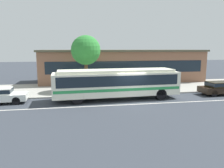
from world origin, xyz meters
name	(u,v)px	position (x,y,z in m)	size (l,w,h in m)	color
ground_plane	(132,102)	(0.00, 0.00, 0.00)	(120.00, 120.00, 0.00)	#333841
sidewalk_slab	(117,88)	(0.00, 6.66, 0.06)	(60.00, 8.00, 0.12)	#A09E94
lane_stripe_center	(135,104)	(0.00, -0.80, 0.00)	(56.00, 0.16, 0.01)	silver
transit_bus	(117,82)	(-1.09, 1.31, 1.57)	(11.30, 3.04, 2.68)	white
sedan_far_ahead	(222,87)	(9.55, 1.44, 0.72)	(4.45, 1.87, 1.29)	black
pedestrian_waiting_near_sign	(162,81)	(4.42, 4.01, 1.09)	(0.48, 0.48, 1.67)	#715B59
pedestrian_walking_along_curb	(154,81)	(3.49, 4.17, 1.11)	(0.45, 0.45, 1.69)	#33302E
pedestrian_standing_by_tree	(154,81)	(3.52, 4.04, 1.10)	(0.42, 0.42, 1.67)	#353A43
bus_stop_sign	(143,77)	(2.09, 3.45, 1.70)	(0.12, 0.44, 2.46)	gray
street_tree_near_stop	(86,50)	(-3.55, 5.56, 4.32)	(3.09, 3.09, 5.78)	brown
station_building	(122,66)	(1.73, 11.90, 2.18)	(21.94, 7.01, 4.34)	#865B45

